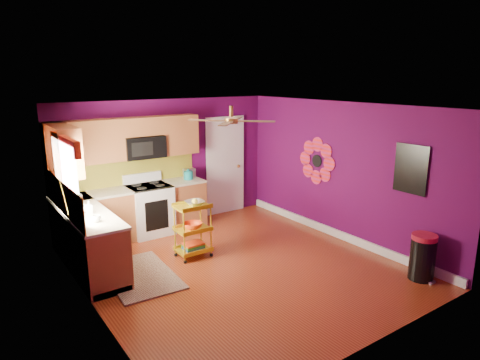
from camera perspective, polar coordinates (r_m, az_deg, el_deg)
ground at (r=6.90m, az=-0.12°, el=-11.45°), size 5.00×5.00×0.00m
room_envelope at (r=6.39m, az=0.07°, el=1.98°), size 4.54×5.04×2.52m
lower_cabinets at (r=7.70m, az=-16.36°, el=-5.78°), size 2.81×2.31×0.94m
electric_range at (r=8.26m, az=-11.97°, el=-3.82°), size 0.76×0.66×1.13m
upper_cabinetry at (r=7.74m, az=-17.18°, el=4.70°), size 2.80×2.30×1.26m
left_window at (r=6.43m, az=-22.26°, el=1.96°), size 0.08×1.35×1.08m
panel_door at (r=9.24m, az=-2.00°, el=1.82°), size 0.95×0.11×2.15m
right_wall_art at (r=7.66m, az=15.19°, el=2.04°), size 0.04×2.74×1.04m
ceiling_fan at (r=6.44m, az=-1.16°, el=7.99°), size 1.01×1.01×0.26m
shag_rug at (r=6.76m, az=-13.18°, el=-12.26°), size 1.01×1.56×0.02m
rolling_cart at (r=7.10m, az=-6.25°, el=-6.30°), size 0.55×0.41×0.99m
trash_can at (r=6.91m, az=23.17°, el=-9.43°), size 0.38×0.41×0.70m
teal_kettle at (r=8.49m, az=-6.91°, el=0.65°), size 0.18×0.18×0.21m
toaster at (r=8.65m, az=-6.79°, el=0.94°), size 0.22×0.15×0.18m
soap_bottle_a at (r=6.73m, az=-19.49°, el=-3.44°), size 0.09×0.09×0.20m
soap_bottle_b at (r=6.83m, az=-20.33°, el=-3.32°), size 0.15×0.15×0.19m
counter_dish at (r=7.61m, az=-21.28°, el=-2.17°), size 0.27×0.27×0.07m
counter_cup at (r=6.34m, az=-18.59°, el=-4.91°), size 0.12×0.12×0.09m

